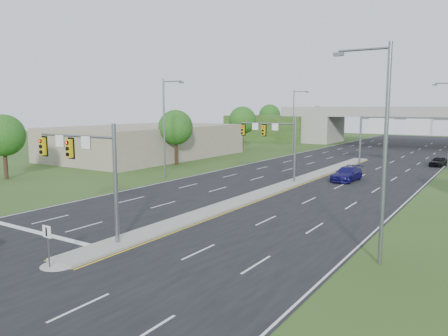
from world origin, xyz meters
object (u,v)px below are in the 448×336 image
at_px(signal_mast_far, 275,138).
at_px(sign_gantry, 402,128).
at_px(car_far_c, 438,161).
at_px(signal_mast_near, 87,161).
at_px(overpass, 402,129).
at_px(keep_right_sign, 48,239).
at_px(car_far_b, 347,174).

relative_size(signal_mast_far, sign_gantry, 0.60).
bearing_deg(sign_gantry, car_far_c, 34.88).
bearing_deg(signal_mast_near, car_far_c, 74.55).
distance_m(signal_mast_near, signal_mast_far, 25.00).
xyz_separation_m(sign_gantry, overpass, (-6.68, 35.08, -1.69)).
bearing_deg(signal_mast_near, signal_mast_far, 90.00).
distance_m(signal_mast_near, sign_gantry, 45.88).
relative_size(signal_mast_far, overpass, 0.09).
bearing_deg(sign_gantry, overpass, 100.79).
distance_m(signal_mast_near, car_far_c, 49.97).
relative_size(overpass, car_far_c, 20.84).
relative_size(keep_right_sign, car_far_b, 0.42).
bearing_deg(keep_right_sign, signal_mast_near, 116.94).
distance_m(overpass, car_far_b, 50.99).
xyz_separation_m(signal_mast_far, car_far_b, (6.51, 4.34, -3.95)).
xyz_separation_m(keep_right_sign, car_far_b, (4.25, 33.79, -0.74)).
bearing_deg(car_far_b, keep_right_sign, -93.40).
distance_m(signal_mast_near, keep_right_sign, 5.94).
height_order(sign_gantry, overpass, overpass).
relative_size(signal_mast_near, car_far_c, 1.82).
xyz_separation_m(signal_mast_near, sign_gantry, (8.95, 44.99, 0.51)).
bearing_deg(sign_gantry, signal_mast_far, -114.11).
distance_m(signal_mast_far, car_far_c, 26.86).
xyz_separation_m(car_far_b, car_far_c, (6.75, 18.66, -0.10)).
distance_m(sign_gantry, overpass, 35.75).
distance_m(keep_right_sign, car_far_c, 53.60).
distance_m(signal_mast_far, keep_right_sign, 29.71).
height_order(signal_mast_far, car_far_b, signal_mast_far).
distance_m(sign_gantry, car_far_b, 16.46).
relative_size(signal_mast_far, car_far_b, 1.34).
xyz_separation_m(sign_gantry, car_far_b, (-2.44, -15.65, -4.46)).
height_order(overpass, car_far_b, overpass).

